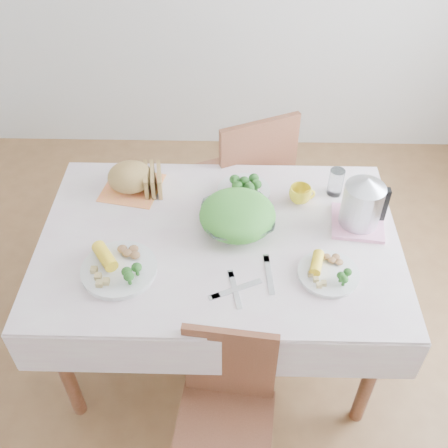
{
  "coord_description": "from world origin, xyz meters",
  "views": [
    {
      "loc": [
        0.06,
        -1.54,
        2.31
      ],
      "look_at": [
        0.02,
        0.02,
        0.82
      ],
      "focal_mm": 42.0,
      "sensor_mm": 36.0,
      "label": 1
    }
  ],
  "objects_px": {
    "chair_far": "(241,181)",
    "electric_kettle": "(362,203)",
    "dinner_plate_left": "(119,270)",
    "dinner_plate_right": "(328,274)",
    "dining_table": "(220,295)",
    "yellow_mug": "(300,194)",
    "salad_bowl": "(237,220)",
    "chair_near": "(224,422)"
  },
  "relations": [
    {
      "from": "chair_near",
      "to": "salad_bowl",
      "type": "height_order",
      "value": "chair_near"
    },
    {
      "from": "chair_far",
      "to": "dinner_plate_right",
      "type": "distance_m",
      "value": 1.05
    },
    {
      "from": "dinner_plate_left",
      "to": "yellow_mug",
      "type": "bearing_deg",
      "value": 30.74
    },
    {
      "from": "dining_table",
      "to": "chair_near",
      "type": "distance_m",
      "value": 0.67
    },
    {
      "from": "chair_far",
      "to": "dinner_plate_right",
      "type": "xyz_separation_m",
      "value": [
        0.33,
        -0.95,
        0.31
      ]
    },
    {
      "from": "dinner_plate_right",
      "to": "yellow_mug",
      "type": "height_order",
      "value": "yellow_mug"
    },
    {
      "from": "chair_far",
      "to": "electric_kettle",
      "type": "height_order",
      "value": "electric_kettle"
    },
    {
      "from": "salad_bowl",
      "to": "yellow_mug",
      "type": "xyz_separation_m",
      "value": [
        0.28,
        0.17,
        0.0
      ]
    },
    {
      "from": "dinner_plate_left",
      "to": "electric_kettle",
      "type": "distance_m",
      "value": 1.02
    },
    {
      "from": "salad_bowl",
      "to": "dinner_plate_right",
      "type": "relative_size",
      "value": 1.26
    },
    {
      "from": "chair_near",
      "to": "electric_kettle",
      "type": "bearing_deg",
      "value": 60.26
    },
    {
      "from": "salad_bowl",
      "to": "dinner_plate_left",
      "type": "distance_m",
      "value": 0.53
    },
    {
      "from": "chair_near",
      "to": "chair_far",
      "type": "bearing_deg",
      "value": 94.06
    },
    {
      "from": "chair_far",
      "to": "dinner_plate_left",
      "type": "xyz_separation_m",
      "value": [
        -0.48,
        -0.95,
        0.31
      ]
    },
    {
      "from": "dining_table",
      "to": "chair_near",
      "type": "bearing_deg",
      "value": -86.93
    },
    {
      "from": "salad_bowl",
      "to": "yellow_mug",
      "type": "bearing_deg",
      "value": 31.2
    },
    {
      "from": "dining_table",
      "to": "salad_bowl",
      "type": "xyz_separation_m",
      "value": [
        0.08,
        0.07,
        0.42
      ]
    },
    {
      "from": "dinner_plate_right",
      "to": "yellow_mug",
      "type": "distance_m",
      "value": 0.45
    },
    {
      "from": "salad_bowl",
      "to": "dinner_plate_left",
      "type": "bearing_deg",
      "value": -149.54
    },
    {
      "from": "dining_table",
      "to": "chair_far",
      "type": "bearing_deg",
      "value": 82.49
    },
    {
      "from": "dinner_plate_left",
      "to": "electric_kettle",
      "type": "xyz_separation_m",
      "value": [
        0.97,
        0.29,
        0.11
      ]
    },
    {
      "from": "dining_table",
      "to": "yellow_mug",
      "type": "bearing_deg",
      "value": 33.95
    },
    {
      "from": "dining_table",
      "to": "yellow_mug",
      "type": "xyz_separation_m",
      "value": [
        0.35,
        0.24,
        0.43
      ]
    },
    {
      "from": "dining_table",
      "to": "dinner_plate_right",
      "type": "distance_m",
      "value": 0.62
    },
    {
      "from": "salad_bowl",
      "to": "yellow_mug",
      "type": "height_order",
      "value": "yellow_mug"
    },
    {
      "from": "chair_far",
      "to": "salad_bowl",
      "type": "xyz_separation_m",
      "value": [
        -0.02,
        -0.68,
        0.33
      ]
    },
    {
      "from": "dinner_plate_left",
      "to": "dinner_plate_right",
      "type": "xyz_separation_m",
      "value": [
        0.81,
        0.0,
        0.0
      ]
    },
    {
      "from": "dinner_plate_right",
      "to": "electric_kettle",
      "type": "distance_m",
      "value": 0.35
    },
    {
      "from": "chair_far",
      "to": "yellow_mug",
      "type": "xyz_separation_m",
      "value": [
        0.26,
        -0.51,
        0.34
      ]
    },
    {
      "from": "chair_near",
      "to": "dinner_plate_left",
      "type": "relative_size",
      "value": 2.69
    },
    {
      "from": "dining_table",
      "to": "chair_far",
      "type": "height_order",
      "value": "chair_far"
    },
    {
      "from": "chair_far",
      "to": "chair_near",
      "type": "bearing_deg",
      "value": 63.1
    },
    {
      "from": "chair_near",
      "to": "dinner_plate_left",
      "type": "bearing_deg",
      "value": 139.05
    },
    {
      "from": "dining_table",
      "to": "dinner_plate_left",
      "type": "distance_m",
      "value": 0.59
    },
    {
      "from": "chair_near",
      "to": "yellow_mug",
      "type": "height_order",
      "value": "chair_near"
    },
    {
      "from": "salad_bowl",
      "to": "yellow_mug",
      "type": "relative_size",
      "value": 3.03
    },
    {
      "from": "dining_table",
      "to": "electric_kettle",
      "type": "height_order",
      "value": "electric_kettle"
    },
    {
      "from": "chair_near",
      "to": "electric_kettle",
      "type": "height_order",
      "value": "electric_kettle"
    },
    {
      "from": "chair_near",
      "to": "yellow_mug",
      "type": "relative_size",
      "value": 8.02
    },
    {
      "from": "dinner_plate_left",
      "to": "chair_far",
      "type": "bearing_deg",
      "value": 63.03
    },
    {
      "from": "chair_near",
      "to": "salad_bowl",
      "type": "relative_size",
      "value": 2.64
    },
    {
      "from": "salad_bowl",
      "to": "dinner_plate_right",
      "type": "bearing_deg",
      "value": -37.21
    }
  ]
}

